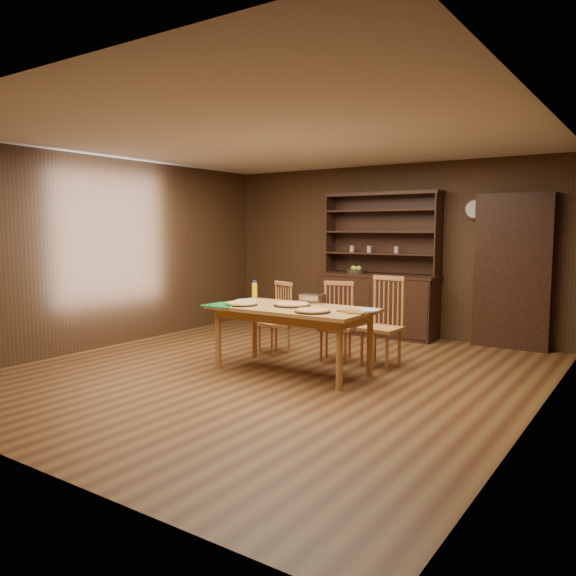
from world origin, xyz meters
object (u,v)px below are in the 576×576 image
Objects in this scene: juice_bottle at (255,290)px; dining_table at (292,314)px; china_hutch at (378,297)px; chair_center at (337,318)px; chair_right at (384,318)px; chair_left at (278,315)px.

dining_table is at bearing -24.28° from juice_bottle.
china_hutch reaches higher than chair_center.
chair_right is at bearing -12.41° from chair_center.
juice_bottle reaches higher than chair_left.
chair_left is 4.05× the size of juice_bottle.
chair_left is (-0.59, -1.83, -0.10)m from china_hutch.
juice_bottle is at bearing 155.72° from dining_table.
china_hutch is 2.62m from dining_table.
china_hutch is 9.46× the size of juice_bottle.
china_hutch is 2.24× the size of chair_center.
chair_left is at bearing -170.83° from chair_right.
chair_center is at bearing 28.53° from juice_bottle.
chair_left is at bearing 80.21° from juice_bottle.
chair_center is at bearing -171.29° from chair_right.
chair_left is (-0.74, 0.78, -0.17)m from dining_table.
china_hutch reaches higher than chair_left.
chair_right reaches higher than chair_left.
juice_bottle is (-0.91, -0.50, 0.34)m from chair_center.
juice_bottle reaches higher than chair_center.
chair_center is at bearing 24.61° from chair_left.
dining_table is at bearing -124.04° from chair_right.
china_hutch is 2.34× the size of chair_left.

